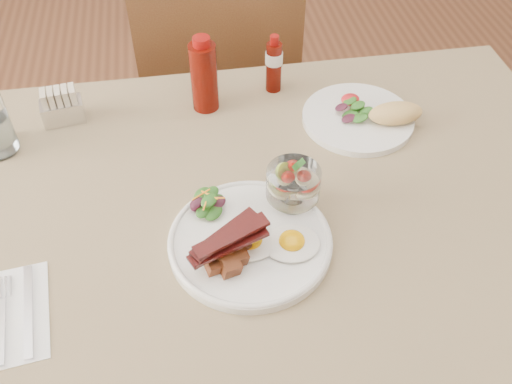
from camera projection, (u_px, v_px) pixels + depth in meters
The scene contains 12 objects.
table at pixel (255, 235), 1.11m from camera, with size 1.33×0.88×0.75m.
chair_far at pixel (219, 93), 1.66m from camera, with size 0.42×0.42×0.93m.
main_plate at pixel (250, 242), 0.97m from camera, with size 0.28×0.28×0.02m, color white.
fried_eggs at pixel (271, 241), 0.95m from camera, with size 0.19×0.13×0.03m.
bacon_potato_pile at pixel (228, 249), 0.91m from camera, with size 0.14×0.10×0.06m.
side_salad at pixel (208, 204), 1.00m from camera, with size 0.07×0.07×0.04m.
fruit_cup at pixel (293, 183), 0.98m from camera, with size 0.10×0.10×0.10m.
second_plate at pixel (367, 116), 1.20m from camera, with size 0.24×0.24×0.06m.
ketchup_bottle at pixel (204, 76), 1.19m from camera, with size 0.07×0.07×0.17m.
hot_sauce_bottle at pixel (274, 64), 1.25m from camera, with size 0.04×0.04×0.14m.
sugar_caddy at pixel (62, 107), 1.19m from camera, with size 0.09×0.06×0.08m.
napkin_cutlery at pixel (16, 314), 0.88m from camera, with size 0.12×0.19×0.01m.
Camera 1 is at (-0.11, -0.70, 1.52)m, focal length 40.00 mm.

